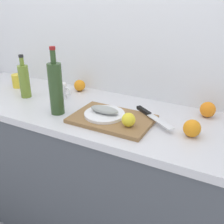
{
  "coord_description": "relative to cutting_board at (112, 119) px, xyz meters",
  "views": [
    {
      "loc": [
        0.8,
        -1.19,
        1.53
      ],
      "look_at": [
        0.2,
        -0.07,
        0.95
      ],
      "focal_mm": 43.58,
      "sensor_mm": 36.0,
      "label": 1
    }
  ],
  "objects": [
    {
      "name": "wine_bottle",
      "position": [
        -0.31,
        -0.05,
        0.14
      ],
      "size": [
        0.07,
        0.07,
        0.36
      ],
      "color": "#2D4723",
      "rests_on": "kitchen_counter"
    },
    {
      "name": "coffee_mug_2",
      "position": [
        -0.43,
        0.14,
        0.04
      ],
      "size": [
        0.11,
        0.07,
        0.09
      ],
      "color": "white",
      "rests_on": "kitchen_counter"
    },
    {
      "name": "fish_fillet",
      "position": [
        -0.04,
        0.0,
        0.04
      ],
      "size": [
        0.16,
        0.07,
        0.04
      ],
      "primitive_type": "ellipsoid",
      "color": "#999E99",
      "rests_on": "white_plate"
    },
    {
      "name": "chef_knife",
      "position": [
        0.16,
        0.1,
        0.02
      ],
      "size": [
        0.25,
        0.19,
        0.02
      ],
      "rotation": [
        0.0,
        0.0,
        -0.6
      ],
      "color": "silver",
      "rests_on": "cutting_board"
    },
    {
      "name": "coffee_mug_1",
      "position": [
        -0.82,
        0.16,
        0.04
      ],
      "size": [
        0.12,
        0.08,
        0.09
      ],
      "color": "yellow",
      "rests_on": "kitchen_counter"
    },
    {
      "name": "orange_2",
      "position": [
        -0.4,
        0.3,
        0.03
      ],
      "size": [
        0.08,
        0.08,
        0.08
      ],
      "primitive_type": "sphere",
      "color": "orange",
      "rests_on": "kitchen_counter"
    },
    {
      "name": "orange_1",
      "position": [
        0.42,
        0.28,
        0.03
      ],
      "size": [
        0.08,
        0.08,
        0.08
      ],
      "primitive_type": "sphere",
      "color": "orange",
      "rests_on": "kitchen_counter"
    },
    {
      "name": "ground_plane",
      "position": [
        -0.2,
        0.07,
        -0.91
      ],
      "size": [
        12.0,
        12.0,
        0.0
      ],
      "primitive_type": "plane",
      "color": "slate"
    },
    {
      "name": "olive_oil_bottle",
      "position": [
        -0.64,
        0.05,
        0.1
      ],
      "size": [
        0.06,
        0.06,
        0.27
      ],
      "color": "olive",
      "rests_on": "kitchen_counter"
    },
    {
      "name": "kitchen_counter",
      "position": [
        -0.2,
        0.07,
        -0.46
      ],
      "size": [
        2.0,
        0.6,
        0.9
      ],
      "color": "#4C5159",
      "rests_on": "ground_plane"
    },
    {
      "name": "cutting_board",
      "position": [
        0.0,
        0.0,
        0.0
      ],
      "size": [
        0.41,
        0.28,
        0.02
      ],
      "primitive_type": "cube",
      "color": "olive",
      "rests_on": "kitchen_counter"
    },
    {
      "name": "back_wall",
      "position": [
        -0.2,
        0.4,
        0.34
      ],
      "size": [
        3.2,
        0.05,
        2.5
      ],
      "primitive_type": "cube",
      "color": "white",
      "rests_on": "ground_plane"
    },
    {
      "name": "orange_0",
      "position": [
        0.4,
        0.03,
        0.03
      ],
      "size": [
        0.08,
        0.08,
        0.08
      ],
      "primitive_type": "sphere",
      "color": "orange",
      "rests_on": "kitchen_counter"
    },
    {
      "name": "lemon_0",
      "position": [
        0.12,
        -0.05,
        0.04
      ],
      "size": [
        0.07,
        0.07,
        0.07
      ],
      "primitive_type": "sphere",
      "color": "yellow",
      "rests_on": "cutting_board"
    },
    {
      "name": "white_plate",
      "position": [
        -0.04,
        0.0,
        0.02
      ],
      "size": [
        0.21,
        0.21,
        0.01
      ],
      "primitive_type": "cylinder",
      "color": "white",
      "rests_on": "cutting_board"
    }
  ]
}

